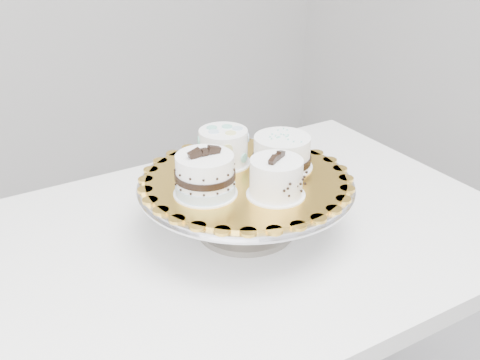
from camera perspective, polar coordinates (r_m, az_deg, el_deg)
table at (r=1.22m, az=-1.25°, el=-8.67°), size 1.23×0.91×0.75m
cake_stand at (r=1.14m, az=0.56°, el=-1.61°), size 0.41×0.41×0.11m
cake_board at (r=1.13m, az=0.57°, el=0.07°), size 0.46×0.46×0.01m
cake_swirl at (r=1.05m, az=3.45°, el=0.13°), size 0.12×0.12×0.08m
cake_banded at (r=1.06m, az=-3.33°, el=0.34°), size 0.12×0.12×0.09m
cake_dots at (r=1.17m, az=-1.59°, el=3.19°), size 0.12×0.12×0.07m
cake_ribbon at (r=1.16m, az=4.03°, el=2.59°), size 0.14×0.14×0.07m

